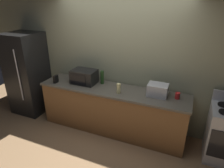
{
  "coord_description": "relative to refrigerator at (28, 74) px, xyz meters",
  "views": [
    {
      "loc": [
        1.31,
        -2.69,
        2.47
      ],
      "look_at": [
        0.0,
        0.4,
        1.0
      ],
      "focal_mm": 31.85,
      "sensor_mm": 36.0,
      "label": 1
    }
  ],
  "objects": [
    {
      "name": "counter_run",
      "position": [
        2.05,
        0.0,
        -0.45
      ],
      "size": [
        2.84,
        0.64,
        0.9
      ],
      "color": "brown",
      "rests_on": "ground_plane"
    },
    {
      "name": "ground_plane",
      "position": [
        2.05,
        -0.4,
        -0.9
      ],
      "size": [
        8.0,
        8.0,
        0.0
      ],
      "primitive_type": "plane",
      "color": "#93704C"
    },
    {
      "name": "mug_red",
      "position": [
        3.21,
        0.07,
        0.05
      ],
      "size": [
        0.08,
        0.08,
        0.11
      ],
      "primitive_type": "cylinder",
      "color": "red",
      "rests_on": "counter_run"
    },
    {
      "name": "bottle_vinegar",
      "position": [
        2.23,
        -0.11,
        0.09
      ],
      "size": [
        0.07,
        0.07,
        0.18
      ],
      "primitive_type": "cylinder",
      "color": "beige",
      "rests_on": "counter_run"
    },
    {
      "name": "toaster_oven",
      "position": [
        2.88,
        0.06,
        0.1
      ],
      "size": [
        0.34,
        0.26,
        0.21
      ],
      "primitive_type": "cube",
      "color": "#B7BABF",
      "rests_on": "counter_run"
    },
    {
      "name": "cordless_phone",
      "position": [
        0.9,
        -0.16,
        0.07
      ],
      "size": [
        0.05,
        0.11,
        0.15
      ],
      "primitive_type": "cube",
      "rotation": [
        0.0,
        0.0,
        -0.02
      ],
      "color": "black",
      "rests_on": "counter_run"
    },
    {
      "name": "back_wall",
      "position": [
        2.05,
        0.41,
        0.45
      ],
      "size": [
        6.4,
        0.1,
        2.7
      ],
      "primitive_type": "cube",
      "color": "gray",
      "rests_on": "ground_plane"
    },
    {
      "name": "mug_blue",
      "position": [
        1.06,
        0.23,
        0.05
      ],
      "size": [
        0.09,
        0.09,
        0.11
      ],
      "primitive_type": "cylinder",
      "color": "#2D4CB2",
      "rests_on": "counter_run"
    },
    {
      "name": "microwave",
      "position": [
        1.43,
        0.05,
        0.13
      ],
      "size": [
        0.48,
        0.35,
        0.27
      ],
      "color": "black",
      "rests_on": "counter_run"
    },
    {
      "name": "refrigerator",
      "position": [
        0.0,
        0.0,
        0.0
      ],
      "size": [
        0.72,
        0.73,
        1.8
      ],
      "color": "black",
      "rests_on": "ground_plane"
    },
    {
      "name": "bottle_wine",
      "position": [
        1.78,
        0.16,
        0.13
      ],
      "size": [
        0.07,
        0.07,
        0.26
      ],
      "primitive_type": "cylinder",
      "color": "#1E3F19",
      "rests_on": "counter_run"
    }
  ]
}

